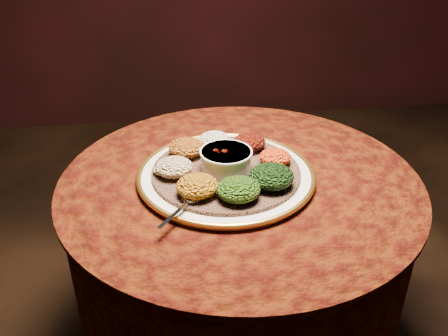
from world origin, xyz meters
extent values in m
cylinder|color=black|center=(0.00, 0.00, 0.34)|extent=(0.12, 0.12, 0.68)
cylinder|color=black|center=(0.00, 0.00, 0.70)|extent=(0.80, 0.80, 0.04)
cylinder|color=#3D1405|center=(0.00, 0.00, 0.56)|extent=(0.93, 0.93, 0.34)
cylinder|color=#3D1405|center=(0.00, 0.00, 0.73)|extent=(0.96, 0.96, 0.01)
cylinder|color=beige|center=(-0.04, 0.00, 0.74)|extent=(0.59, 0.59, 0.02)
torus|color=gold|center=(-0.04, 0.00, 0.75)|extent=(0.47, 0.47, 0.01)
cylinder|color=brown|center=(-0.04, 0.00, 0.76)|extent=(0.49, 0.49, 0.01)
cylinder|color=silver|center=(-0.04, 0.00, 0.79)|extent=(0.13, 0.13, 0.06)
cylinder|color=silver|center=(-0.04, 0.00, 0.82)|extent=(0.14, 0.14, 0.01)
cylinder|color=#601C04|center=(-0.04, 0.00, 0.81)|extent=(0.11, 0.11, 0.01)
ellipsoid|color=silver|center=(-0.14, -0.13, 0.77)|extent=(0.04, 0.03, 0.01)
cube|color=silver|center=(-0.18, -0.18, 0.77)|extent=(0.08, 0.10, 0.00)
ellipsoid|color=silver|center=(-0.05, 0.14, 0.78)|extent=(0.09, 0.09, 0.04)
ellipsoid|color=black|center=(0.04, 0.11, 0.78)|extent=(0.09, 0.09, 0.04)
ellipsoid|color=#A9710E|center=(0.10, 0.02, 0.78)|extent=(0.08, 0.08, 0.04)
ellipsoid|color=black|center=(0.06, -0.09, 0.79)|extent=(0.11, 0.11, 0.05)
ellipsoid|color=#A7360A|center=(-0.03, -0.13, 0.79)|extent=(0.11, 0.10, 0.05)
ellipsoid|color=#99660D|center=(-0.12, -0.10, 0.79)|extent=(0.10, 0.10, 0.05)
ellipsoid|color=maroon|center=(-0.17, 0.00, 0.78)|extent=(0.10, 0.09, 0.05)
ellipsoid|color=#8B4B10|center=(-0.13, 0.10, 0.79)|extent=(0.10, 0.09, 0.05)
camera|label=1|loc=(-0.19, -1.11, 1.43)|focal=40.00mm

